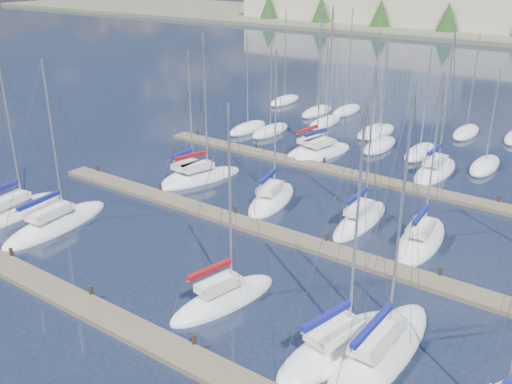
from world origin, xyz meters
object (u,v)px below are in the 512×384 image
Objects in this scene: sailboat_l at (421,240)px; sailboat_d at (224,299)px; sailboat_e at (339,346)px; sailboat_j at (272,199)px; sailboat_p at (435,171)px; sailboat_a at (16,212)px; sailboat_f at (380,351)px; sailboat_h at (189,176)px; sailboat_o at (322,153)px; sailboat_i at (201,178)px; sailboat_k at (360,220)px; sailboat_n at (313,149)px; sailboat_b at (56,224)px.

sailboat_d is at bearing -120.94° from sailboat_l.
sailboat_e is (0.83, -13.85, 0.01)m from sailboat_l.
sailboat_p reaches higher than sailboat_j.
sailboat_a is at bearing -130.19° from sailboat_p.
sailboat_j is at bearing 125.57° from sailboat_d.
sailboat_h is at bearing 152.94° from sailboat_f.
sailboat_o reaches higher than sailboat_f.
sailboat_a is 36.58m from sailboat_p.
sailboat_e is at bearing -91.87° from sailboat_l.
sailboat_p reaches higher than sailboat_e.
sailboat_i is 15.66m from sailboat_a.
sailboat_l is 1.00× the size of sailboat_k.
sailboat_n is at bearing 89.33° from sailboat_i.
sailboat_o reaches higher than sailboat_h.
sailboat_n reaches higher than sailboat_p.
sailboat_n is at bearing 135.84° from sailboat_l.
sailboat_a is 29.17m from sailboat_n.
sailboat_n is (-16.46, 13.26, 0.02)m from sailboat_l.
sailboat_i is 0.90× the size of sailboat_n.
sailboat_k is at bearing 31.34° from sailboat_b.
sailboat_k is 0.91× the size of sailboat_e.
sailboat_e reaches higher than sailboat_j.
sailboat_j is at bearing 45.65° from sailboat_b.
sailboat_n reaches higher than sailboat_e.
sailboat_i is (-15.55, -0.24, 0.00)m from sailboat_k.
sailboat_b reaches higher than sailboat_j.
sailboat_l is at bearing 102.81° from sailboat_f.
sailboat_o is (-15.13, 12.76, 0.01)m from sailboat_l.
sailboat_k is at bearing 95.30° from sailboat_d.
sailboat_j is 13.12m from sailboat_o.
sailboat_k is 0.87× the size of sailboat_f.
sailboat_f is at bearing -83.47° from sailboat_l.
sailboat_a is 20.85m from sailboat_d.
sailboat_n reaches higher than sailboat_k.
sailboat_f is (2.73, -13.03, -0.00)m from sailboat_l.
sailboat_k is 14.49m from sailboat_d.
sailboat_i is 0.94× the size of sailboat_f.
sailboat_j is 0.93× the size of sailboat_p.
sailboat_l is at bearing 0.18° from sailboat_h.
sailboat_i is 26.71m from sailboat_f.
sailboat_f reaches higher than sailboat_h.
sailboat_i is 1.09× the size of sailboat_d.
sailboat_k is 0.97× the size of sailboat_j.
sailboat_e is at bearing -58.27° from sailboat_j.
sailboat_o reaches higher than sailboat_j.
sailboat_l is 14.78m from sailboat_p.
sailboat_d is at bearing -166.78° from sailboat_e.
sailboat_p is (0.96, 13.77, -0.01)m from sailboat_k.
sailboat_e is 0.99× the size of sailboat_p.
sailboat_b is 0.96× the size of sailboat_i.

